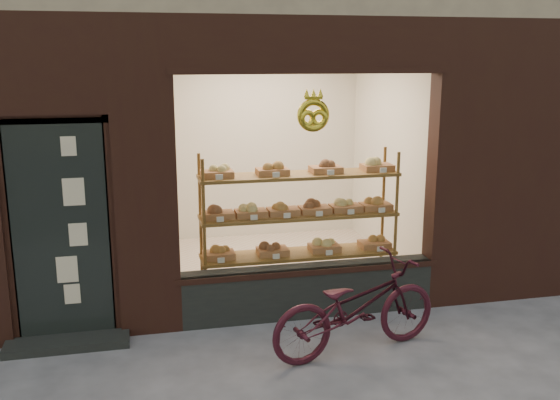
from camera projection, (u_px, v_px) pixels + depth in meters
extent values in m
cube|color=black|center=(308.00, 291.00, 6.66)|extent=(2.70, 0.25, 0.55)
cube|color=black|center=(61.00, 232.00, 5.88)|extent=(0.90, 0.04, 2.15)
cube|color=black|center=(68.00, 343.00, 5.97)|extent=(1.15, 0.35, 0.08)
torus|color=gold|center=(313.00, 115.00, 6.13)|extent=(0.33, 0.07, 0.33)
cube|color=#583C16|center=(298.00, 296.00, 7.11)|extent=(2.20, 0.45, 0.04)
cube|color=#583C16|center=(299.00, 254.00, 7.00)|extent=(2.20, 0.45, 0.03)
cube|color=#583C16|center=(299.00, 215.00, 6.90)|extent=(2.20, 0.45, 0.04)
cube|color=#583C16|center=(299.00, 175.00, 6.79)|extent=(2.20, 0.45, 0.04)
cylinder|color=#583C16|center=(205.00, 239.00, 6.51)|extent=(0.04, 0.04, 1.70)
cylinder|color=#583C16|center=(396.00, 227.00, 6.98)|extent=(0.04, 0.04, 1.70)
cylinder|color=#583C16|center=(201.00, 229.00, 6.88)|extent=(0.04, 0.04, 1.70)
cylinder|color=#583C16|center=(383.00, 218.00, 7.35)|extent=(0.04, 0.04, 1.70)
cube|color=brown|center=(219.00, 255.00, 6.79)|extent=(0.34, 0.24, 0.07)
sphere|color=#985E22|center=(219.00, 248.00, 6.77)|extent=(0.11, 0.11, 0.11)
cube|color=silver|center=(221.00, 260.00, 6.62)|extent=(0.07, 0.01, 0.05)
cube|color=brown|center=(273.00, 251.00, 6.92)|extent=(0.34, 0.24, 0.07)
sphere|color=#52321D|center=(273.00, 244.00, 6.90)|extent=(0.11, 0.11, 0.11)
cube|color=silver|center=(276.00, 256.00, 6.75)|extent=(0.08, 0.01, 0.05)
cube|color=brown|center=(324.00, 248.00, 7.05)|extent=(0.34, 0.24, 0.07)
sphere|color=tan|center=(324.00, 241.00, 7.03)|extent=(0.11, 0.11, 0.11)
cube|color=silver|center=(329.00, 253.00, 6.88)|extent=(0.07, 0.01, 0.05)
cube|color=brown|center=(374.00, 244.00, 7.18)|extent=(0.34, 0.24, 0.07)
sphere|color=#985E22|center=(375.00, 237.00, 7.16)|extent=(0.11, 0.11, 0.11)
cube|color=silver|center=(380.00, 249.00, 7.00)|extent=(0.08, 0.01, 0.05)
cube|color=brown|center=(218.00, 215.00, 6.69)|extent=(0.34, 0.24, 0.07)
sphere|color=#52321D|center=(218.00, 207.00, 6.67)|extent=(0.11, 0.11, 0.11)
cube|color=silver|center=(220.00, 219.00, 6.51)|extent=(0.07, 0.01, 0.06)
cube|color=brown|center=(251.00, 213.00, 6.77)|extent=(0.34, 0.24, 0.07)
sphere|color=tan|center=(251.00, 206.00, 6.75)|extent=(0.11, 0.11, 0.11)
cube|color=silver|center=(254.00, 217.00, 6.59)|extent=(0.08, 0.01, 0.06)
cube|color=brown|center=(283.00, 211.00, 6.85)|extent=(0.34, 0.24, 0.07)
sphere|color=#985E22|center=(283.00, 204.00, 6.83)|extent=(0.11, 0.11, 0.11)
cube|color=silver|center=(287.00, 216.00, 6.67)|extent=(0.07, 0.01, 0.06)
cube|color=brown|center=(315.00, 210.00, 6.92)|extent=(0.34, 0.24, 0.07)
sphere|color=#52321D|center=(315.00, 202.00, 6.90)|extent=(0.11, 0.11, 0.11)
cube|color=silver|center=(319.00, 214.00, 6.75)|extent=(0.07, 0.01, 0.06)
cube|color=brown|center=(345.00, 208.00, 7.00)|extent=(0.34, 0.24, 0.07)
sphere|color=tan|center=(346.00, 201.00, 6.98)|extent=(0.11, 0.11, 0.11)
cube|color=silver|center=(351.00, 212.00, 6.83)|extent=(0.08, 0.01, 0.06)
cube|color=brown|center=(376.00, 206.00, 7.08)|extent=(0.34, 0.24, 0.07)
sphere|color=#985E22|center=(376.00, 199.00, 7.06)|extent=(0.11, 0.11, 0.11)
cube|color=silver|center=(382.00, 210.00, 6.90)|extent=(0.08, 0.01, 0.06)
cube|color=brown|center=(217.00, 174.00, 6.59)|extent=(0.34, 0.24, 0.07)
sphere|color=tan|center=(217.00, 166.00, 6.57)|extent=(0.11, 0.11, 0.11)
cube|color=silver|center=(219.00, 177.00, 6.41)|extent=(0.07, 0.01, 0.06)
cube|color=brown|center=(272.00, 172.00, 6.72)|extent=(0.34, 0.24, 0.07)
sphere|color=#985E22|center=(272.00, 164.00, 6.70)|extent=(0.11, 0.11, 0.11)
cube|color=silver|center=(276.00, 175.00, 6.54)|extent=(0.08, 0.01, 0.06)
cube|color=brown|center=(326.00, 169.00, 6.85)|extent=(0.34, 0.24, 0.07)
sphere|color=#52321D|center=(326.00, 162.00, 6.83)|extent=(0.11, 0.11, 0.11)
cube|color=silver|center=(331.00, 172.00, 6.67)|extent=(0.07, 0.01, 0.06)
cube|color=brown|center=(377.00, 167.00, 6.98)|extent=(0.34, 0.24, 0.07)
sphere|color=tan|center=(377.00, 160.00, 6.96)|extent=(0.11, 0.11, 0.11)
cube|color=silver|center=(383.00, 170.00, 6.80)|extent=(0.08, 0.01, 0.06)
imported|color=#370F1A|center=(356.00, 307.00, 5.78)|extent=(1.81, 0.96, 0.90)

